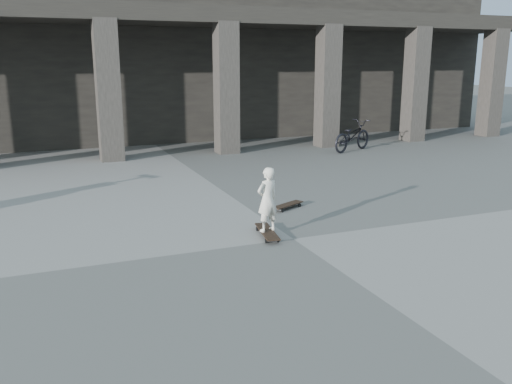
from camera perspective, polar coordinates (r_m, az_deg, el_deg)
name	(u,v)px	position (r m, az deg, el deg)	size (l,w,h in m)	color
ground	(293,239)	(8.97, 3.93, -4.94)	(90.00, 90.00, 0.00)	#545351
colonnade	(137,56)	(21.73, -12.45, 13.84)	(28.00, 8.82, 6.00)	black
longboard	(267,232)	(9.06, 1.19, -4.23)	(0.38, 0.98, 0.10)	black
skateboard_spare	(288,205)	(10.73, 3.34, -1.39)	(0.79, 0.52, 0.09)	black
child	(267,200)	(8.90, 1.21, -0.80)	(0.39, 0.26, 1.08)	silver
bicycle	(352,136)	(17.79, 10.09, 5.85)	(0.66, 1.89, 0.99)	black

